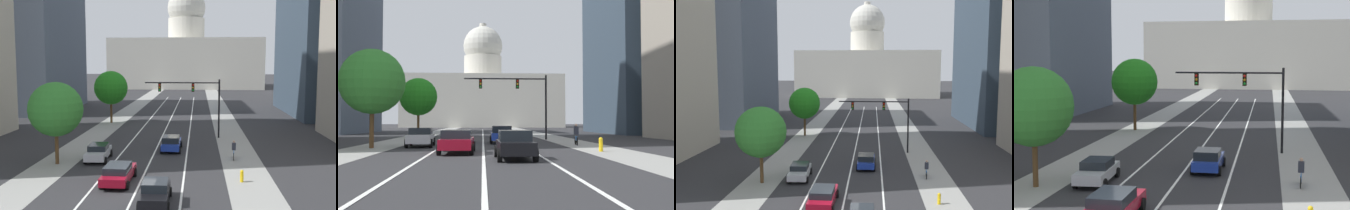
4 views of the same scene
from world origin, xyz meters
The scene contains 16 objects.
ground_plane centered at (0.00, 40.00, 0.00)m, with size 400.00×400.00×0.00m, color #2B2B2D.
sidewalk_left centered at (-8.06, 35.00, 0.01)m, with size 3.54×130.00×0.01m, color gray.
sidewalk_right centered at (8.06, 35.00, 0.01)m, with size 3.54×130.00×0.01m, color gray.
lane_stripe_left centered at (-3.14, 25.00, 0.01)m, with size 0.16×90.00×0.01m, color white.
lane_stripe_center centered at (0.00, 25.00, 0.01)m, with size 0.16×90.00×0.01m, color white.
lane_stripe_right centered at (3.14, 25.00, 0.01)m, with size 0.16×90.00×0.01m, color white.
office_tower_far_left centered at (-28.84, 44.27, 17.69)m, with size 20.00×23.16×35.31m.
capitol_building centered at (0.00, 110.05, 9.97)m, with size 48.47×28.91×33.88m.
car_crimson centered at (-1.57, 1.53, 0.75)m, with size 2.10×4.76×1.41m.
car_blue centered at (1.57, 12.29, 0.78)m, with size 2.00×4.28×1.52m.
car_silver centered at (-4.71, 8.05, 0.75)m, with size 2.12×4.33×1.43m.
traffic_signal_mast centered at (3.84, 19.33, 4.96)m, with size 8.67×0.39×6.77m.
fire_hydrant centered at (7.43, 2.38, 0.46)m, with size 0.26×0.35×0.91m.
cyclist centered at (7.44, 9.25, 0.85)m, with size 0.39×1.70×1.72m.
street_tree_mid_left centered at (-7.95, 6.45, 4.76)m, with size 4.67×4.67×7.10m.
street_tree_near_left centered at (-8.24, 29.47, 5.04)m, with size 4.79×4.79×7.45m.
Camera 3 is at (2.21, -25.58, 10.75)m, focal length 39.00 mm.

